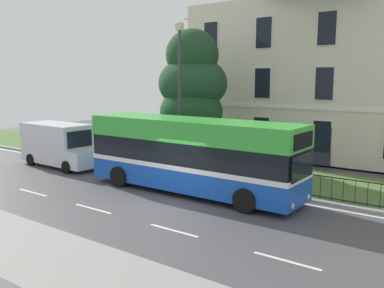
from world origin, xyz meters
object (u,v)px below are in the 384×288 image
Objects in this scene: evergreen_tree at (191,106)px; single_decker_bus at (191,154)px; white_panel_van at (59,144)px; street_lamp_post at (180,90)px; georgian_townhouse at (352,61)px.

evergreen_tree reaches higher than single_decker_bus.
white_panel_van is at bearing -138.82° from evergreen_tree.
street_lamp_post is (6.97, 2.34, 3.18)m from white_panel_van.
evergreen_tree is 7.89m from white_panel_van.
white_panel_van is at bearing -132.33° from georgian_townhouse.
georgian_townhouse is 12.49m from street_lamp_post.
evergreen_tree is at bearing 126.36° from single_decker_bus.
evergreen_tree is at bearing 42.78° from white_panel_van.
georgian_townhouse is at bearing 64.46° from street_lamp_post.
street_lamp_post reaches higher than single_decker_bus.
evergreen_tree is 0.76× the size of single_decker_bus.
georgian_townhouse is 11.09m from evergreen_tree.
street_lamp_post is at bearing 135.58° from single_decker_bus.
white_panel_van is 0.71× the size of street_lamp_post.
evergreen_tree is 6.66m from single_decker_bus.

